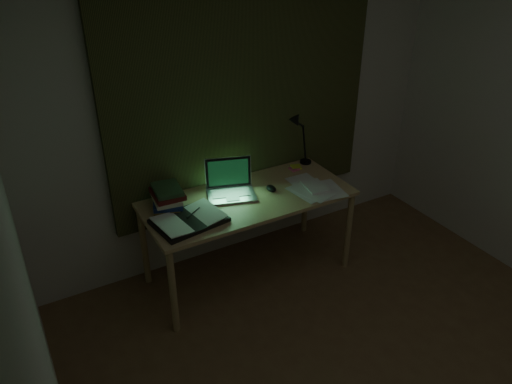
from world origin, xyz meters
TOP-DOWN VIEW (x-y plane):
  - wall_back at (0.00, 2.00)m, footprint 3.50×0.00m
  - curtain at (0.00, 1.96)m, footprint 2.20×0.06m
  - desk at (-0.18, 1.58)m, footprint 1.57×0.69m
  - laptop at (-0.29, 1.65)m, footprint 0.46×0.49m
  - open_textbook at (-0.70, 1.47)m, footprint 0.51×0.40m
  - book_stack at (-0.76, 1.73)m, footprint 0.25×0.28m
  - loose_papers at (0.29, 1.47)m, footprint 0.42×0.44m
  - mouse at (0.02, 1.58)m, footprint 0.07×0.11m
  - sticky_yellow at (0.40, 1.81)m, footprint 0.10×0.10m
  - sticky_pink at (0.37, 1.79)m, footprint 0.07×0.07m
  - desk_lamp at (0.53, 1.85)m, footprint 0.37×0.30m

SIDE VIEW (x-z plane):
  - desk at x=-0.18m, z-range 0.00..0.72m
  - sticky_pink at x=0.37m, z-range 0.72..0.73m
  - sticky_yellow at x=0.40m, z-range 0.72..0.73m
  - loose_papers at x=0.29m, z-range 0.72..0.74m
  - mouse at x=0.02m, z-range 0.72..0.76m
  - open_textbook at x=-0.70m, z-range 0.72..0.76m
  - book_stack at x=-0.76m, z-range 0.72..0.88m
  - laptop at x=-0.29m, z-range 0.72..0.97m
  - desk_lamp at x=0.53m, z-range 0.72..1.23m
  - wall_back at x=0.00m, z-range 0.00..2.50m
  - curtain at x=0.00m, z-range 0.45..2.45m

